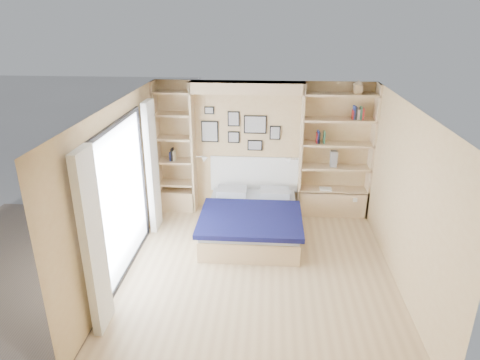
{
  "coord_description": "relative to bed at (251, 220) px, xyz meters",
  "views": [
    {
      "loc": [
        0.13,
        -5.48,
        3.66
      ],
      "look_at": [
        -0.34,
        0.9,
        1.12
      ],
      "focal_mm": 32.0,
      "sensor_mm": 36.0,
      "label": 1
    }
  ],
  "objects": [
    {
      "name": "room_shell",
      "position": [
        -0.23,
        0.35,
        0.81
      ],
      "size": [
        4.5,
        4.5,
        4.5
      ],
      "color": "tan",
      "rests_on": "ground"
    },
    {
      "name": "photo_gallery",
      "position": [
        -0.3,
        1.06,
        1.33
      ],
      "size": [
        1.48,
        0.02,
        0.82
      ],
      "color": "black",
      "rests_on": "ground"
    },
    {
      "name": "deck_chair",
      "position": [
        -2.95,
        -0.08,
        0.12
      ],
      "size": [
        0.52,
        0.83,
        0.81
      ],
      "rotation": [
        0.0,
        0.0,
        0.05
      ],
      "color": "tan",
      "rests_on": "ground"
    },
    {
      "name": "reading_lamps",
      "position": [
        -0.14,
        0.83,
        0.83
      ],
      "size": [
        1.92,
        0.12,
        0.15
      ],
      "color": "silver",
      "rests_on": "ground"
    },
    {
      "name": "ground",
      "position": [
        0.16,
        -1.17,
        -0.27
      ],
      "size": [
        4.5,
        4.5,
        0.0
      ],
      "primitive_type": "plane",
      "color": "tan",
      "rests_on": "ground"
    },
    {
      "name": "deck",
      "position": [
        -3.44,
        -1.17,
        -0.27
      ],
      "size": [
        3.2,
        4.0,
        0.05
      ],
      "primitive_type": "cube",
      "color": "brown",
      "rests_on": "ground"
    },
    {
      "name": "bed",
      "position": [
        0.0,
        0.0,
        0.0
      ],
      "size": [
        1.69,
        2.12,
        1.07
      ],
      "color": "#D1B27E",
      "rests_on": "ground"
    },
    {
      "name": "shelf_decor",
      "position": [
        1.24,
        0.9,
        1.43
      ],
      "size": [
        3.51,
        0.23,
        2.03
      ],
      "color": "#A51E1E",
      "rests_on": "ground"
    }
  ]
}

